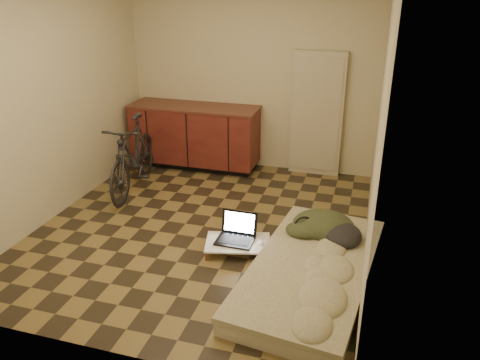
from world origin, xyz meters
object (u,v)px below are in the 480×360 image
(lap_desk, at_px, (238,243))
(laptop, at_px, (236,235))
(futon, at_px, (312,271))
(bicycle, at_px, (133,152))

(lap_desk, bearing_deg, laptop, 107.17)
(futon, xyz_separation_m, lap_desk, (-0.79, 0.27, 0.00))
(bicycle, distance_m, lap_desk, 2.07)
(futon, bearing_deg, laptop, 165.43)
(laptop, bearing_deg, futon, -21.27)
(bicycle, bearing_deg, futon, -36.87)
(futon, distance_m, lap_desk, 0.83)
(futon, relative_size, laptop, 5.89)
(futon, bearing_deg, lap_desk, 167.87)
(bicycle, height_order, laptop, bicycle)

